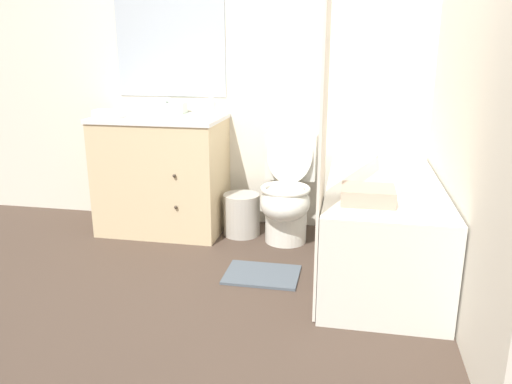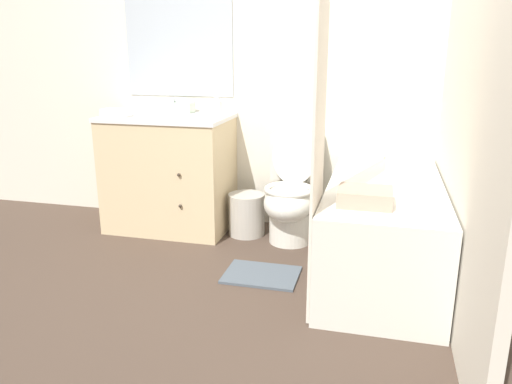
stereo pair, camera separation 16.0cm
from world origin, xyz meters
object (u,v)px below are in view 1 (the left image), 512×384
bath_mat (262,275)px  soap_dispenser (211,108)px  wastebasket (242,214)px  sink_faucet (169,108)px  toilet (287,193)px  bathtub (381,227)px  vanity_cabinet (163,173)px  bath_towel_folded (368,195)px  hand_towel_folded (109,114)px  tissue_box (176,108)px

bath_mat → soap_dispenser: bearing=124.7°
wastebasket → soap_dispenser: bearing=163.6°
sink_faucet → wastebasket: 1.00m
sink_faucet → toilet: size_ratio=0.17×
toilet → bathtub: size_ratio=0.55×
vanity_cabinet → toilet: bearing=-2.2°
sink_faucet → bathtub: (1.60, -0.66, -0.62)m
wastebasket → toilet: bearing=-4.9°
wastebasket → vanity_cabinet: bearing=179.3°
vanity_cabinet → toilet: (0.96, -0.04, -0.10)m
sink_faucet → bath_towel_folded: bearing=-36.2°
toilet → hand_towel_folded: 1.40m
hand_towel_folded → bath_towel_folded: bearing=-22.3°
wastebasket → tissue_box: tissue_box is taller
soap_dispenser → tissue_box: bearing=159.9°
soap_dispenser → hand_towel_folded: size_ratio=0.69×
sink_faucet → hand_towel_folded: 0.48m
bathtub → wastebasket: 1.10m
toilet → wastebasket: 0.40m
vanity_cabinet → soap_dispenser: (0.38, 0.06, 0.49)m
tissue_box → bath_mat: bearing=-46.1°
vanity_cabinet → sink_faucet: 0.51m
wastebasket → hand_towel_folded: (-0.94, -0.14, 0.75)m
toilet → bath_towel_folded: toilet is taller
toilet → wastebasket: (-0.35, 0.03, -0.20)m
bath_towel_folded → bathtub: bearing=76.5°
bath_mat → toilet: bearing=84.5°
bathtub → hand_towel_folded: bearing=170.9°
vanity_cabinet → toilet: size_ratio=1.13×
sink_faucet → toilet: sink_faucet is taller
bathtub → bath_mat: size_ratio=3.29×
vanity_cabinet → bath_mat: 1.21m
sink_faucet → bath_mat: 1.55m
hand_towel_folded → bathtub: bearing=-9.1°
toilet → bath_towel_folded: (0.54, -0.86, 0.27)m
wastebasket → bath_towel_folded: bath_towel_folded is taller
tissue_box → soap_dispenser: (0.31, -0.11, 0.02)m
toilet → bathtub: bearing=-33.3°
tissue_box → bath_mat: size_ratio=0.31×
tissue_box → bath_towel_folded: size_ratio=0.52×
bathtub → sink_faucet: bearing=157.6°
bath_towel_folded → vanity_cabinet: bearing=149.1°
soap_dispenser → bath_towel_folded: soap_dispenser is taller
sink_faucet → bath_mat: (0.90, -0.89, -0.91)m
wastebasket → hand_towel_folded: 1.21m
tissue_box → soap_dispenser: bearing=-20.1°
soap_dispenser → sink_faucet: bearing=159.9°
soap_dispenser → bath_towel_folded: (1.12, -0.96, -0.32)m
sink_faucet → bath_towel_folded: 1.88m
sink_faucet → soap_dispenser: 0.40m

